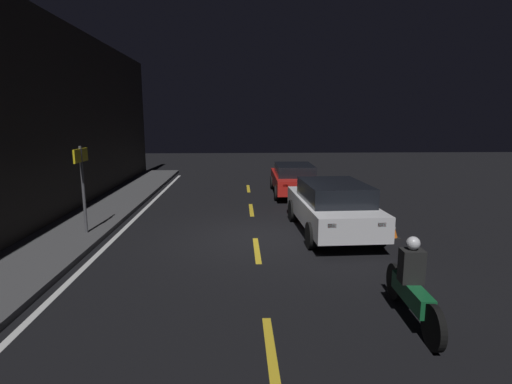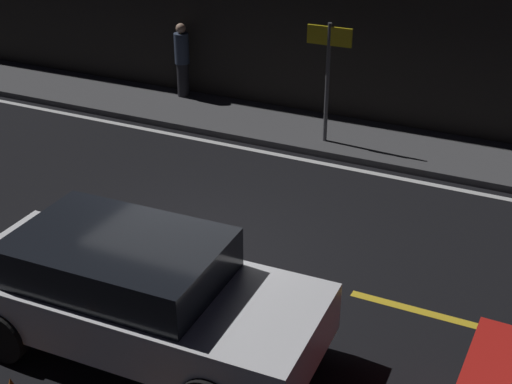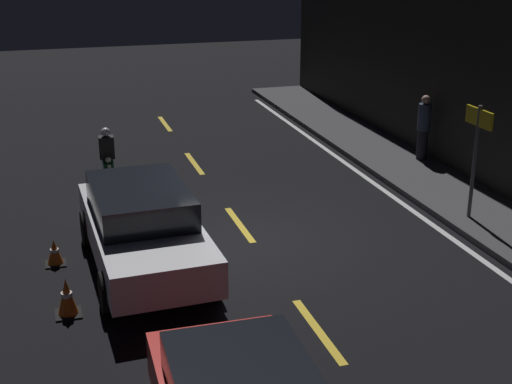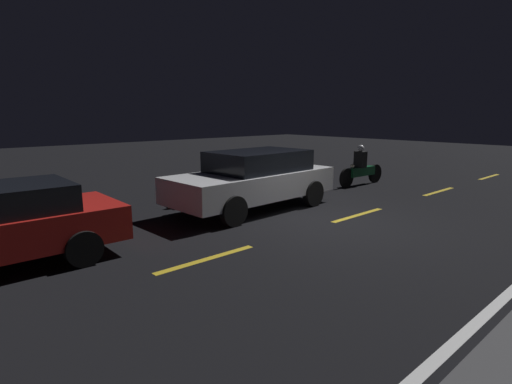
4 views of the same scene
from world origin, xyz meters
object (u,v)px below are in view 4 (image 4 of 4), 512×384
(traffic_cone_mid, at_px, (177,196))
(motorcycle, at_px, (362,169))
(sedan_white, at_px, (254,178))
(traffic_cone_near, at_px, (233,189))

(traffic_cone_mid, bearing_deg, motorcycle, 168.59)
(sedan_white, distance_m, motorcycle, 5.12)
(sedan_white, height_order, motorcycle, sedan_white)
(sedan_white, height_order, traffic_cone_mid, sedan_white)
(traffic_cone_near, bearing_deg, motorcycle, 162.35)
(sedan_white, distance_m, traffic_cone_mid, 2.10)
(motorcycle, xyz_separation_m, traffic_cone_near, (4.55, -1.45, -0.33))
(traffic_cone_near, xyz_separation_m, traffic_cone_mid, (1.99, 0.13, 0.07))
(traffic_cone_near, relative_size, traffic_cone_mid, 0.77)
(sedan_white, distance_m, traffic_cone_near, 1.77)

